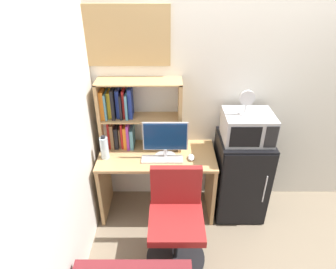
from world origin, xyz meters
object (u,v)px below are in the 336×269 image
Objects in this scene: microwave at (249,127)px; monitor at (167,140)px; mini_fridge at (241,176)px; desk_fan at (248,101)px; keyboard at (163,159)px; desk_chair at (177,224)px; hutch_bookshelf at (128,115)px; computer_mouse at (192,157)px; water_bottle at (106,148)px; wall_corkboard at (128,36)px.

monitor is at bearing -175.39° from microwave.
desk_fan is at bearing -177.44° from mini_fridge.
keyboard is 0.89m from microwave.
desk_chair is (-0.65, -0.61, -0.92)m from desk_fan.
hutch_bookshelf is at bearing 172.09° from mini_fridge.
computer_mouse is at bearing 4.18° from keyboard.
water_bottle is 1.41m from microwave.
monitor reaches higher than desk_chair.
hutch_bookshelf is 3.42× the size of desk_fan.
wall_corkboard reaches higher than water_bottle.
keyboard is at bearing 104.20° from desk_chair.
hutch_bookshelf is 0.89× the size of mini_fridge.
computer_mouse is 1.29m from wall_corkboard.
computer_mouse is 0.12× the size of mini_fridge.
monitor is 0.93m from mini_fridge.
computer_mouse is 0.46× the size of desk_fan.
desk_chair is 1.75m from wall_corkboard.
keyboard is 0.97m from desk_fan.
computer_mouse is 0.44× the size of water_bottle.
wall_corkboard is at bearing 167.11° from microwave.
desk_chair is at bearing -138.43° from microwave.
microwave is 1.96× the size of desk_fan.
microwave is 0.51× the size of desk_chair.
desk_fan reaches higher than desk_chair.
mini_fridge is 1.82m from wall_corkboard.
desk_fan is at bearing 43.35° from desk_chair.
mini_fridge is (0.79, 0.06, -0.49)m from monitor.
desk_fan is at bearing -8.35° from hutch_bookshelf.
microwave reaches higher than keyboard.
mini_fridge is at bearing 4.40° from monitor.
desk_fan reaches higher than keyboard.
computer_mouse is 0.62m from microwave.
hutch_bookshelf is at bearing -110.42° from wall_corkboard.
hutch_bookshelf reaches higher than desk_fan.
microwave reaches higher than monitor.
wall_corkboard reaches higher than keyboard.
mini_fridge is (0.54, 0.09, -0.30)m from computer_mouse.
hutch_bookshelf is 0.77m from computer_mouse.
microwave is (0.83, 0.11, 0.30)m from keyboard.
microwave is at bearing 7.64° from keyboard.
hutch_bookshelf is at bearing 172.23° from microwave.
hutch_bookshelf reaches higher than computer_mouse.
monitor is 0.21m from keyboard.
monitor is 0.32m from computer_mouse.
water_bottle is 0.27× the size of mini_fridge.
mini_fridge is 3.83× the size of desk_fan.
desk_fan is 1.24m from wall_corkboard.
computer_mouse is at bearing -5.79° from monitor.
desk_chair is (-0.16, -0.53, -0.36)m from computer_mouse.
desk_fan reaches higher than microwave.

